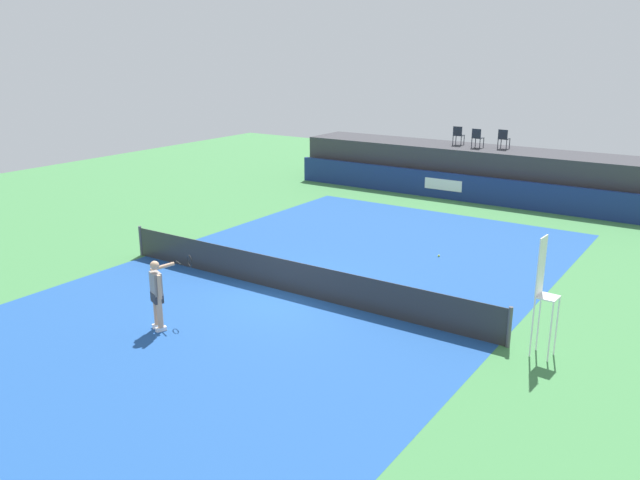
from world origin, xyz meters
TOP-DOWN VIEW (x-y plane):
  - ground_plane at (0.00, 3.00)m, footprint 48.00×48.00m
  - court_inner at (0.00, 0.00)m, footprint 12.00×22.00m
  - sponsor_wall at (-0.01, 13.50)m, footprint 18.00×0.22m
  - spectator_platform at (0.00, 15.30)m, footprint 18.00×2.80m
  - spectator_chair_far_left at (-1.50, 15.45)m, footprint 0.46×0.46m
  - spectator_chair_left at (-0.42, 15.07)m, footprint 0.47×0.47m
  - spectator_chair_center at (0.69, 15.45)m, footprint 0.45×0.45m
  - umpire_chair at (6.86, 0.01)m, footprint 0.47×0.47m
  - tennis_net at (0.00, 0.00)m, footprint 12.40×0.02m
  - net_post_near at (-6.20, 0.00)m, footprint 0.10×0.10m
  - net_post_far at (6.20, 0.00)m, footprint 0.10×0.10m
  - tennis_player at (-1.24, -3.77)m, footprint 0.58×1.26m
  - tennis_ball at (2.12, 5.36)m, footprint 0.07×0.07m

SIDE VIEW (x-z plane):
  - ground_plane at x=0.00m, z-range 0.00..0.00m
  - court_inner at x=0.00m, z-range 0.00..0.00m
  - tennis_ball at x=2.12m, z-range 0.00..0.07m
  - tennis_net at x=0.00m, z-range 0.00..0.95m
  - net_post_near at x=-6.20m, z-range 0.00..1.00m
  - net_post_far at x=6.20m, z-range 0.00..1.00m
  - sponsor_wall at x=-0.01m, z-range 0.00..1.20m
  - tennis_player at x=-1.24m, z-range 0.07..1.84m
  - spectator_platform at x=0.00m, z-range 0.00..2.20m
  - umpire_chair at x=6.86m, z-range 0.21..2.97m
  - spectator_chair_far_left at x=-1.50m, z-range 2.25..3.14m
  - spectator_chair_left at x=-0.42m, z-range 2.25..3.14m
  - spectator_chair_center at x=0.69m, z-range 2.25..3.14m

